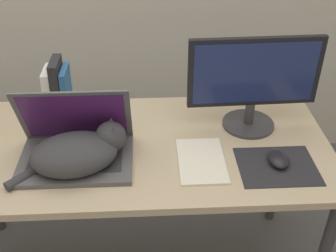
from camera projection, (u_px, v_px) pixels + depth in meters
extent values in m
cube|color=tan|center=(129.00, 148.00, 1.55)|extent=(1.48, 0.67, 0.03)
cylinder|color=#38383D|center=(279.00, 167.00, 2.02)|extent=(0.04, 0.04, 0.68)
cube|color=#4C4C51|center=(76.00, 160.00, 1.45)|extent=(0.39, 0.27, 0.02)
cube|color=#28282D|center=(75.00, 160.00, 1.44)|extent=(0.32, 0.14, 0.00)
cube|color=#4C4C51|center=(75.00, 116.00, 1.45)|extent=(0.39, 0.11, 0.25)
cube|color=#421956|center=(74.00, 117.00, 1.44)|extent=(0.35, 0.09, 0.22)
ellipsoid|color=#333338|center=(74.00, 154.00, 1.40)|extent=(0.32, 0.26, 0.12)
sphere|color=#333338|center=(111.00, 137.00, 1.43)|extent=(0.11, 0.11, 0.11)
cone|color=#333338|center=(111.00, 122.00, 1.43)|extent=(0.04, 0.04, 0.03)
cone|color=#333338|center=(114.00, 131.00, 1.39)|extent=(0.04, 0.04, 0.03)
cylinder|color=#333338|center=(25.00, 176.00, 1.37)|extent=(0.12, 0.12, 0.03)
cylinder|color=#333338|center=(248.00, 124.00, 1.65)|extent=(0.20, 0.20, 0.01)
cylinder|color=#333338|center=(249.00, 113.00, 1.62)|extent=(0.04, 0.04, 0.09)
cube|color=black|center=(255.00, 72.00, 1.52)|extent=(0.49, 0.04, 0.27)
cube|color=navy|center=(255.00, 74.00, 1.51)|extent=(0.45, 0.02, 0.23)
cube|color=#232328|center=(277.00, 166.00, 1.44)|extent=(0.27, 0.22, 0.00)
ellipsoid|color=black|center=(278.00, 159.00, 1.44)|extent=(0.07, 0.10, 0.03)
cube|color=white|center=(50.00, 91.00, 1.69)|extent=(0.04, 0.13, 0.19)
cube|color=#232328|center=(58.00, 86.00, 1.68)|extent=(0.04, 0.13, 0.23)
cube|color=#285B93|center=(66.00, 90.00, 1.69)|extent=(0.03, 0.13, 0.19)
cube|color=silver|center=(201.00, 161.00, 1.46)|extent=(0.16, 0.25, 0.01)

